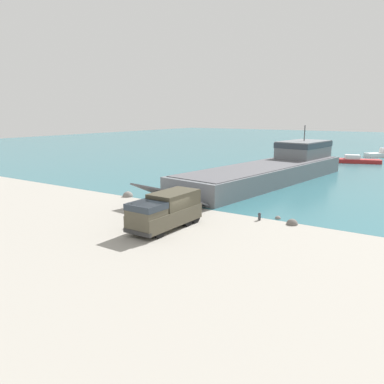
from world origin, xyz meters
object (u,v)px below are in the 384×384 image
Objects in this scene: moored_boat_a at (384,154)px; moored_boat_b at (355,160)px; soldier_on_ramp at (145,208)px; military_truck at (165,210)px; cargo_crate at (138,222)px; landing_craft at (275,167)px; mooring_bollard at (259,216)px.

moored_boat_b is at bearing 118.20° from moored_boat_a.
soldier_on_ramp is 66.48m from moored_boat_a.
cargo_crate is (-2.07, -0.90, -1.07)m from military_truck.
military_truck is 3.42m from soldier_on_ramp.
landing_craft is at bearing 118.80° from moored_boat_a.
military_truck is 67.20m from moored_boat_a.
soldier_on_ramp is at bearing 117.42° from cargo_crate.
cargo_crate is (-7.51, -7.29, 0.06)m from mooring_bollard.
moored_boat_a is 7.52× the size of cargo_crate.
soldier_on_ramp is (-3.16, 1.21, -0.47)m from military_truck.
moored_boat_a is 14.41m from moored_boat_b.
moored_boat_a is at bearing 174.27° from military_truck.
landing_craft is 26.40m from military_truck.
landing_craft is 41.35m from moored_boat_a.
mooring_bollard is at bearing 72.01° from soldier_on_ramp.
cargo_crate is at bearing -135.86° from mooring_bollard.
soldier_on_ramp is 0.23× the size of moored_boat_a.
soldier_on_ramp is at bearing -109.37° from military_truck.
mooring_bollard is at bearing 141.14° from military_truck.
landing_craft is at bearing 125.69° from soldier_on_ramp.
military_truck is at bearing -79.97° from landing_craft.
moored_boat_a is at bearing 87.03° from mooring_bollard.
landing_craft is 25.30m from soldier_on_ramp.
moored_boat_b is at bearing 121.83° from soldier_on_ramp.
cargo_crate reaches higher than mooring_bollard.
moored_boat_a reaches higher than moored_boat_b.
mooring_bollard is (5.44, 6.38, -1.14)m from military_truck.
landing_craft is at bearing -176.63° from military_truck.
mooring_bollard is at bearing -17.46° from moored_boat_b.
moored_boat_b is (5.15, 52.65, -1.01)m from military_truck.
moored_boat_a reaches higher than cargo_crate.
cargo_crate is at bearing -21.57° from soldier_on_ramp.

